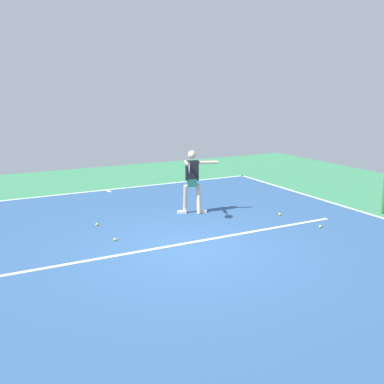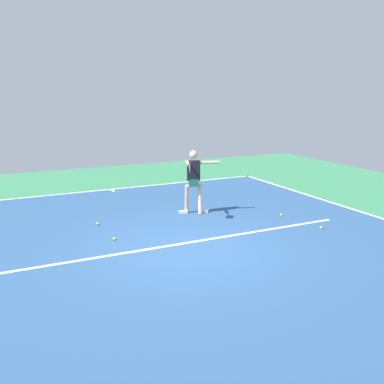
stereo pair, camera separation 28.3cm
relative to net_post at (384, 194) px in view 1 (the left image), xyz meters
The scene contains 12 objects.
ground_plane 5.80m from the net_post, ahead, with size 21.47×21.47×0.00m, color #388456.
court_surface 5.80m from the net_post, ahead, with size 10.94×12.51×0.00m, color #2D5484.
court_line_baseline_near 8.49m from the net_post, 47.08° to the right, with size 10.94×0.10×0.01m, color white.
court_line_sideline_left 0.64m from the net_post, ahead, with size 0.10×12.51×0.01m, color white.
court_line_service 5.80m from the net_post, ahead, with size 8.21×0.10×0.01m, color white.
court_line_centre_mark 8.35m from the net_post, 46.14° to the right, with size 0.10×0.30×0.01m, color white.
net_post is the anchor object (origin of this frame).
tennis_player 5.14m from the net_post, 27.46° to the right, with size 1.20×1.13×1.72m.
tennis_ball_near_service_line 7.18m from the net_post, ahead, with size 0.07×0.07×0.07m, color yellow.
tennis_ball_by_baseline 2.85m from the net_post, 23.62° to the right, with size 0.07×0.07×0.07m, color yellow.
tennis_ball_far_corner 7.56m from the net_post, 19.03° to the right, with size 0.07×0.07×0.07m, color yellow.
tennis_ball_centre_court 2.43m from the net_post, ahead, with size 0.07×0.07×0.07m, color #C6E53D.
Camera 1 is at (3.93, 7.62, 3.21)m, focal length 40.48 mm.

